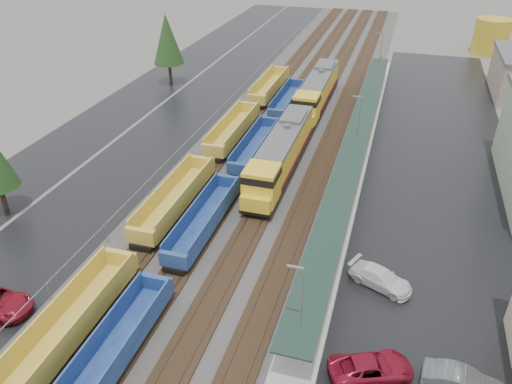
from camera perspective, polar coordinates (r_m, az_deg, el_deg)
ballast_strip at (r=69.13m, az=4.32°, el=8.13°), size 20.00×160.00×0.08m
trackbed at (r=69.08m, az=4.32°, el=8.22°), size 14.60×160.00×0.22m
west_parking_lot at (r=73.52m, az=-7.30°, el=9.35°), size 10.00×160.00×0.02m
west_road at (r=77.93m, az=-14.17°, el=9.91°), size 9.00×160.00×0.02m
east_commuter_lot at (r=59.04m, az=20.31°, el=2.00°), size 16.00×100.00×0.02m
station_platform at (r=58.58m, az=11.23°, el=3.99°), size 3.00×80.00×8.00m
chainlink_fence at (r=69.64m, az=-3.67°, el=9.71°), size 0.08×160.04×2.02m
tree_west_far at (r=83.34m, az=-10.12°, el=16.84°), size 4.84×4.84×11.00m
locomotive_lead at (r=54.02m, az=2.81°, el=4.29°), size 3.16×20.85×4.72m
locomotive_trail at (r=73.04m, az=6.95°, el=11.32°), size 3.16×20.85×4.72m
well_string_yellow at (r=42.86m, az=-14.00°, el=-6.57°), size 2.74×101.29×2.43m
well_string_blue at (r=39.99m, az=-10.22°, el=-9.31°), size 2.49×94.79×2.21m
storage_tank at (r=110.08m, az=25.28°, el=15.78°), size 6.57×6.57×6.57m
parked_car_east_b at (r=34.33m, az=13.01°, el=-19.03°), size 4.48×5.94×1.50m
parked_car_east_c at (r=40.84m, az=14.05°, el=-9.54°), size 3.96×5.52×1.48m
parked_car_east_e at (r=35.17m, az=22.60°, el=-19.49°), size 2.18×5.02×1.61m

